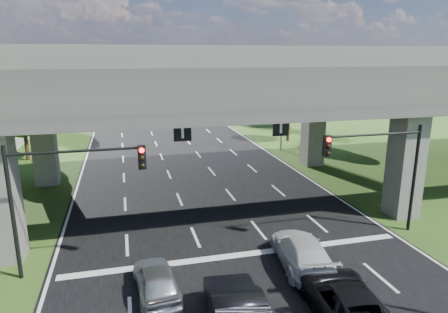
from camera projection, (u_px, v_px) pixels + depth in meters
name	position (u px, v px, depth m)	size (l,w,h in m)	color
ground	(265.00, 296.00, 16.34)	(160.00, 160.00, 0.00)	#274616
road	(212.00, 208.00, 25.72)	(18.00, 120.00, 0.03)	black
overpass	(204.00, 81.00, 25.63)	(80.00, 15.00, 10.00)	#312F2D
signal_right	(382.00, 161.00, 20.89)	(5.76, 0.54, 6.00)	black
signal_left	(64.00, 184.00, 17.11)	(5.76, 0.54, 6.00)	black
streetlight_far	(279.00, 93.00, 39.84)	(3.38, 0.25, 10.00)	gray
streetlight_beyond	(235.00, 83.00, 54.85)	(3.38, 0.25, 10.00)	gray
tree_left_near	(23.00, 109.00, 36.17)	(4.50, 4.50, 7.80)	black
tree_left_mid	(10.00, 106.00, 43.12)	(3.91, 3.90, 6.76)	black
tree_left_far	(59.00, 90.00, 51.35)	(4.80, 4.80, 8.32)	black
tree_right_near	(290.00, 101.00, 44.64)	(4.20, 4.20, 7.28)	black
tree_right_mid	(286.00, 97.00, 52.95)	(3.91, 3.90, 6.76)	black
tree_right_far	(240.00, 88.00, 59.33)	(4.50, 4.50, 7.80)	black
car_silver	(156.00, 280.00, 16.20)	(1.59, 3.95, 1.35)	#ABAFB3
car_white	(302.00, 252.00, 18.40)	(2.07, 5.09, 1.48)	silver
car_trailing	(346.00, 301.00, 14.70)	(2.44, 5.28, 1.47)	black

